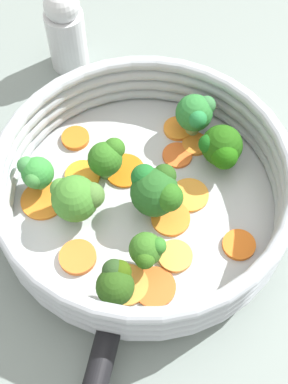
# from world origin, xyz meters

# --- Properties ---
(ground_plane) EXTENTS (4.00, 4.00, 0.00)m
(ground_plane) POSITION_xyz_m (0.00, 0.00, 0.00)
(ground_plane) COLOR slate
(skillet) EXTENTS (0.27, 0.27, 0.02)m
(skillet) POSITION_xyz_m (0.00, 0.00, 0.01)
(skillet) COLOR #B2B5B7
(skillet) RESTS_ON ground_plane
(skillet_rim_wall) EXTENTS (0.28, 0.28, 0.06)m
(skillet_rim_wall) POSITION_xyz_m (0.00, 0.00, 0.05)
(skillet_rim_wall) COLOR #ABB3BB
(skillet_rim_wall) RESTS_ON skillet
(skillet_rivet_left) EXTENTS (0.01, 0.01, 0.01)m
(skillet_rivet_left) POSITION_xyz_m (0.07, 0.11, 0.02)
(skillet_rivet_left) COLOR #B6B7BB
(skillet_rivet_left) RESTS_ON skillet
(skillet_rivet_right) EXTENTS (0.01, 0.01, 0.01)m
(skillet_rivet_right) POSITION_xyz_m (0.01, 0.13, 0.02)
(skillet_rivet_right) COLOR #B6B1BA
(skillet_rivet_right) RESTS_ON skillet
(carrot_slice_0) EXTENTS (0.05, 0.05, 0.00)m
(carrot_slice_0) POSITION_xyz_m (0.06, -0.03, 0.02)
(carrot_slice_0) COLOR orange
(carrot_slice_0) RESTS_ON skillet
(carrot_slice_1) EXTENTS (0.04, 0.04, 0.00)m
(carrot_slice_1) POSITION_xyz_m (-0.08, 0.06, 0.02)
(carrot_slice_1) COLOR orange
(carrot_slice_1) RESTS_ON skillet
(carrot_slice_2) EXTENTS (0.04, 0.04, 0.00)m
(carrot_slice_2) POSITION_xyz_m (-0.04, -0.08, 0.02)
(carrot_slice_2) COLOR orange
(carrot_slice_2) RESTS_ON skillet
(carrot_slice_3) EXTENTS (0.04, 0.04, 0.00)m
(carrot_slice_3) POSITION_xyz_m (0.02, -0.04, 0.02)
(carrot_slice_3) COLOR orange
(carrot_slice_3) RESTS_ON skillet
(carrot_slice_4) EXTENTS (0.04, 0.04, 0.00)m
(carrot_slice_4) POSITION_xyz_m (-0.04, -0.05, 0.02)
(carrot_slice_4) COLOR #DD5C22
(carrot_slice_4) RESTS_ON skillet
(carrot_slice_5) EXTENTS (0.06, 0.06, 0.00)m
(carrot_slice_5) POSITION_xyz_m (0.10, -0.01, 0.02)
(carrot_slice_5) COLOR orange
(carrot_slice_5) RESTS_ON skillet
(carrot_slice_6) EXTENTS (0.04, 0.04, 0.00)m
(carrot_slice_6) POSITION_xyz_m (-0.02, 0.02, 0.02)
(carrot_slice_6) COLOR orange
(carrot_slice_6) RESTS_ON skillet
(carrot_slice_7) EXTENTS (0.04, 0.04, 0.01)m
(carrot_slice_7) POSITION_xyz_m (-0.02, 0.06, 0.02)
(carrot_slice_7) COLOR #F99D41
(carrot_slice_7) RESTS_ON skillet
(carrot_slice_8) EXTENTS (0.04, 0.04, 0.01)m
(carrot_slice_8) POSITION_xyz_m (0.06, -0.08, 0.02)
(carrot_slice_8) COLOR orange
(carrot_slice_8) RESTS_ON skillet
(carrot_slice_9) EXTENTS (0.03, 0.03, 0.00)m
(carrot_slice_9) POSITION_xyz_m (-0.06, -0.06, 0.02)
(carrot_slice_9) COLOR orange
(carrot_slice_9) RESTS_ON skillet
(carrot_slice_10) EXTENTS (0.05, 0.05, 0.00)m
(carrot_slice_10) POSITION_xyz_m (-0.04, 0.00, 0.02)
(carrot_slice_10) COLOR orange
(carrot_slice_10) RESTS_ON skillet
(carrot_slice_11) EXTENTS (0.05, 0.05, 0.01)m
(carrot_slice_11) POSITION_xyz_m (0.07, 0.06, 0.02)
(carrot_slice_11) COLOR orange
(carrot_slice_11) RESTS_ON skillet
(carrot_slice_12) EXTENTS (0.05, 0.05, 0.00)m
(carrot_slice_12) POSITION_xyz_m (0.00, 0.09, 0.02)
(carrot_slice_12) COLOR orange
(carrot_slice_12) RESTS_ON skillet
(carrot_slice_13) EXTENTS (0.05, 0.05, 0.00)m
(carrot_slice_13) POSITION_xyz_m (0.02, 0.09, 0.02)
(carrot_slice_13) COLOR #F9963B
(carrot_slice_13) RESTS_ON skillet
(broccoli_floret_0) EXTENTS (0.04, 0.04, 0.05)m
(broccoli_floret_0) POSITION_xyz_m (-0.06, -0.08, 0.05)
(broccoli_floret_0) COLOR #89A966
(broccoli_floret_0) RESTS_ON skillet
(broccoli_floret_1) EXTENTS (0.03, 0.03, 0.04)m
(broccoli_floret_1) POSITION_xyz_m (0.10, -0.02, 0.04)
(broccoli_floret_1) COLOR #87A45E
(broccoli_floret_1) RESTS_ON skillet
(broccoli_floret_2) EXTENTS (0.03, 0.04, 0.05)m
(broccoli_floret_2) POSITION_xyz_m (0.03, 0.09, 0.05)
(broccoli_floret_2) COLOR #7FA46B
(broccoli_floret_2) RESTS_ON skillet
(broccoli_floret_3) EXTENTS (0.04, 0.03, 0.04)m
(broccoli_floret_3) POSITION_xyz_m (0.03, -0.04, 0.05)
(broccoli_floret_3) COLOR #609453
(broccoli_floret_3) RESTS_ON skillet
(broccoli_floret_4) EXTENTS (0.03, 0.03, 0.04)m
(broccoli_floret_4) POSITION_xyz_m (0.00, 0.07, 0.05)
(broccoli_floret_4) COLOR #85A86A
(broccoli_floret_4) RESTS_ON skillet
(broccoli_floret_5) EXTENTS (0.05, 0.04, 0.05)m
(broccoli_floret_5) POSITION_xyz_m (0.06, 0.01, 0.05)
(broccoli_floret_5) COLOR #659844
(broccoli_floret_5) RESTS_ON skillet
(broccoli_floret_6) EXTENTS (0.04, 0.05, 0.05)m
(broccoli_floret_6) POSITION_xyz_m (-0.08, -0.04, 0.04)
(broccoli_floret_6) COLOR #7D9B5D
(broccoli_floret_6) RESTS_ON skillet
(broccoli_floret_7) EXTENTS (0.05, 0.05, 0.05)m
(broccoli_floret_7) POSITION_xyz_m (-0.01, 0.01, 0.05)
(broccoli_floret_7) COLOR #698650
(broccoli_floret_7) RESTS_ON skillet
(salt_shaker) EXTENTS (0.04, 0.04, 0.10)m
(salt_shaker) POSITION_xyz_m (0.07, -0.21, 0.05)
(salt_shaker) COLOR silver
(salt_shaker) RESTS_ON ground_plane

